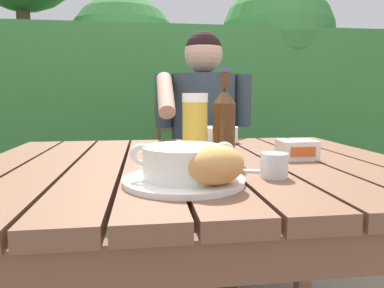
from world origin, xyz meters
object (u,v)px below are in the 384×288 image
serving_plate (184,180)px  bread_roll (216,165)px  person_eating (204,134)px  table_knife (227,169)px  butter_tub (297,150)px  diner_bowl (219,134)px  chair_near_diner (198,176)px  beer_bottle (224,122)px  soup_bowl (184,161)px  water_glass_small (274,165)px  beer_glass (195,128)px

serving_plate → bread_roll: bearing=-49.4°
person_eating → table_knife: size_ratio=7.65×
butter_tub → diner_bowl: diner_bowl is taller
chair_near_diner → person_eating: bearing=-90.8°
chair_near_diner → butter_tub: size_ratio=8.53×
butter_tub → serving_plate: bearing=-146.5°
serving_plate → diner_bowl: 0.67m
beer_bottle → table_knife: beer_bottle is taller
soup_bowl → diner_bowl: 0.67m
chair_near_diner → person_eating: (-0.00, -0.20, 0.26)m
serving_plate → soup_bowl: size_ratio=1.17×
person_eating → butter_tub: bearing=-78.4°
serving_plate → diner_bowl: bearing=71.6°
butter_tub → diner_bowl: (-0.15, 0.40, 0.00)m
chair_near_diner → beer_bottle: (-0.07, -0.92, 0.37)m
table_knife → butter_tub: bearing=28.9°
person_eating → bread_roll: bearing=-98.3°
serving_plate → soup_bowl: soup_bowl is taller
serving_plate → water_glass_small: (0.21, 0.03, 0.02)m
soup_bowl → beer_bottle: bearing=60.9°
serving_plate → soup_bowl: bearing=0.0°
table_knife → person_eating: bearing=84.2°
chair_near_diner → butter_tub: 1.00m
person_eating → butter_tub: person_eating is taller
person_eating → diner_bowl: bearing=-89.5°
serving_plate → beer_glass: (0.05, 0.21, 0.09)m
serving_plate → diner_bowl: (0.21, 0.64, 0.02)m
chair_near_diner → soup_bowl: chair_near_diner is taller
bread_roll → beer_glass: beer_glass is taller
beer_bottle → table_knife: size_ratio=1.65×
butter_tub → water_glass_small: bearing=-125.3°
bread_roll → diner_bowl: 0.72m
beer_bottle → butter_tub: bearing=-6.7°
beer_bottle → person_eating: bearing=85.0°
diner_bowl → beer_glass: bearing=-110.4°
chair_near_diner → beer_glass: 1.04m
beer_bottle → water_glass_small: (0.06, -0.24, -0.08)m
water_glass_small → bread_roll: bearing=-149.3°
bread_roll → diner_bowl: bearing=77.5°
water_glass_small → butter_tub: size_ratio=0.59×
chair_near_diner → beer_bottle: 0.99m
water_glass_small → butter_tub: (0.15, 0.21, -0.00)m
person_eating → serving_plate: size_ratio=4.69×
person_eating → diner_bowl: 0.35m
chair_near_diner → beer_bottle: bearing=-94.1°
water_glass_small → butter_tub: bearing=54.7°
soup_bowl → beer_bottle: beer_bottle is taller
beer_bottle → table_knife: bearing=-99.8°
soup_bowl → water_glass_small: 0.21m
table_knife → soup_bowl: bearing=-138.6°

